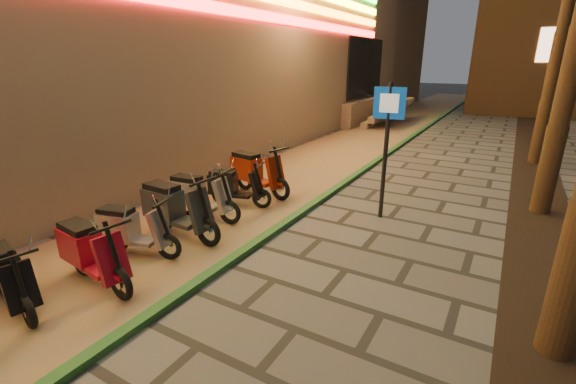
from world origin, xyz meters
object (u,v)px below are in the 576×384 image
Objects in this scene: pedestrian_sign at (387,133)px; scooter_10 at (254,171)px; scooter_4 at (8,276)px; scooter_9 at (232,186)px; scooter_7 at (173,208)px; scooter_6 at (130,229)px; scooter_5 at (89,252)px; scooter_8 at (198,195)px.

pedestrian_sign is 3.48m from scooter_10.
scooter_9 reaches higher than scooter_4.
scooter_4 is 2.75m from scooter_7.
scooter_10 reaches higher than scooter_4.
scooter_4 is at bearing -107.24° from scooter_9.
scooter_6 is 0.93m from scooter_7.
scooter_5 is 3.67m from scooter_9.
scooter_4 is at bearing -128.95° from pedestrian_sign.
scooter_7 is (0.25, 2.74, 0.11)m from scooter_4.
scooter_10 reaches higher than scooter_6.
scooter_8 is at bearing 79.82° from scooter_6.
scooter_8 is 0.90× the size of scooter_10.
scooter_8 reaches higher than scooter_6.
scooter_8 is (-0.36, 2.70, 0.00)m from scooter_5.
scooter_9 is at bearing -170.06° from pedestrian_sign.
scooter_7 is at bearing -103.12° from scooter_9.
pedestrian_sign is at bearing 25.48° from scooter_8.
pedestrian_sign is 1.69× the size of scooter_5.
scooter_5 is at bearing 78.24° from scooter_4.
scooter_4 is at bearing -95.87° from scooter_8.
pedestrian_sign is 1.68× the size of scooter_8.
scooter_8 is (-0.22, 0.88, -0.05)m from scooter_7.
scooter_10 reaches higher than scooter_5.
scooter_9 is at bearing 75.07° from scooter_6.
pedestrian_sign reaches higher than scooter_7.
scooter_9 is (0.16, 0.96, -0.05)m from scooter_8.
scooter_6 is 0.92× the size of scooter_8.
scooter_8 is 0.98m from scooter_9.
scooter_9 is at bearing 94.17° from scooter_7.
scooter_6 is at bearing -79.11° from scooter_10.
scooter_6 is at bearing -105.49° from scooter_9.
scooter_8 is at bearing 104.00° from scooter_5.
scooter_6 is 1.02× the size of scooter_9.
scooter_10 is at bearing 100.22° from scooter_4.
scooter_7 is 0.91m from scooter_8.
scooter_10 is (-0.13, 2.83, 0.00)m from scooter_7.
scooter_5 is 1.08× the size of scooter_6.
pedestrian_sign is 4.09m from scooter_8.
scooter_8 is (0.03, 3.62, 0.06)m from scooter_4.
scooter_8 is at bearing -157.13° from pedestrian_sign.
scooter_4 is 0.89× the size of scooter_8.
scooter_7 is 1.22× the size of scooter_9.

